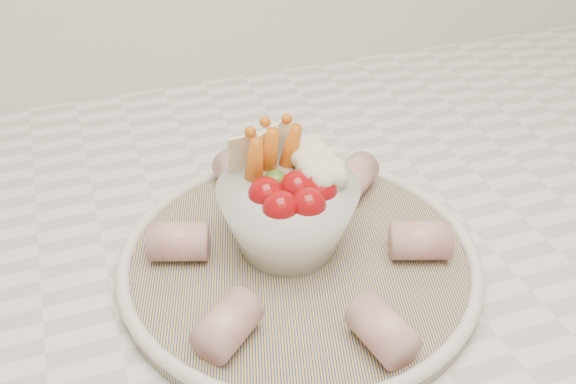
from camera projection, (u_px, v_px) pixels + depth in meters
name	position (u px, v px, depth m)	size (l,w,h in m)	color
serving_platter	(299.00, 259.00, 0.57)	(0.39, 0.39, 0.02)	navy
veggie_bowl	(290.00, 206.00, 0.55)	(0.12, 0.12, 0.11)	silver
cured_meat_rolls	(300.00, 241.00, 0.55)	(0.26, 0.29, 0.03)	#AD4F56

